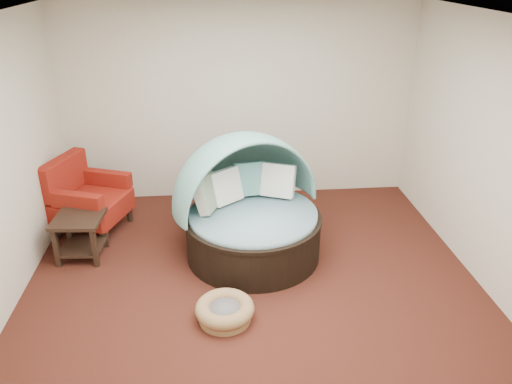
{
  "coord_description": "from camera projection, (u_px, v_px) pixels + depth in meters",
  "views": [
    {
      "loc": [
        -0.38,
        -4.45,
        3.27
      ],
      "look_at": [
        0.07,
        0.6,
        0.9
      ],
      "focal_mm": 35.0,
      "sensor_mm": 36.0,
      "label": 1
    }
  ],
  "objects": [
    {
      "name": "floor",
      "position": [
        254.0,
        290.0,
        5.43
      ],
      "size": [
        5.0,
        5.0,
        0.0
      ],
      "primitive_type": "plane",
      "color": "#471D14",
      "rests_on": "ground"
    },
    {
      "name": "wall_back",
      "position": [
        239.0,
        104.0,
        7.09
      ],
      "size": [
        5.0,
        0.0,
        5.0
      ],
      "primitive_type": "plane",
      "rotation": [
        1.57,
        0.0,
        0.0
      ],
      "color": "beige",
      "rests_on": "floor"
    },
    {
      "name": "wall_front",
      "position": [
        296.0,
        357.0,
        2.59
      ],
      "size": [
        5.0,
        0.0,
        5.0
      ],
      "primitive_type": "plane",
      "rotation": [
        -1.57,
        0.0,
        0.0
      ],
      "color": "beige",
      "rests_on": "floor"
    },
    {
      "name": "wall_right",
      "position": [
        500.0,
        163.0,
        5.04
      ],
      "size": [
        0.0,
        5.0,
        5.0
      ],
      "primitive_type": "plane",
      "rotation": [
        1.57,
        0.0,
        -1.57
      ],
      "color": "beige",
      "rests_on": "floor"
    },
    {
      "name": "ceiling",
      "position": [
        254.0,
        20.0,
        4.24
      ],
      "size": [
        5.0,
        5.0,
        0.0
      ],
      "primitive_type": "plane",
      "rotation": [
        3.14,
        0.0,
        0.0
      ],
      "color": "white",
      "rests_on": "wall_back"
    },
    {
      "name": "canopy_daybed",
      "position": [
        249.0,
        201.0,
        5.87
      ],
      "size": [
        2.13,
        2.11,
        1.48
      ],
      "rotation": [
        0.0,
        0.0,
        0.39
      ],
      "color": "black",
      "rests_on": "floor"
    },
    {
      "name": "pet_basket",
      "position": [
        225.0,
        311.0,
        4.95
      ],
      "size": [
        0.66,
        0.66,
        0.21
      ],
      "rotation": [
        0.0,
        0.0,
        0.11
      ],
      "color": "olive",
      "rests_on": "floor"
    },
    {
      "name": "red_armchair",
      "position": [
        86.0,
        198.0,
        6.48
      ],
      "size": [
        1.08,
        1.08,
        0.99
      ],
      "rotation": [
        0.0,
        0.0,
        -0.35
      ],
      "color": "black",
      "rests_on": "floor"
    },
    {
      "name": "side_table",
      "position": [
        80.0,
        231.0,
        5.91
      ],
      "size": [
        0.59,
        0.59,
        0.53
      ],
      "rotation": [
        0.0,
        0.0,
        -0.08
      ],
      "color": "black",
      "rests_on": "floor"
    }
  ]
}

